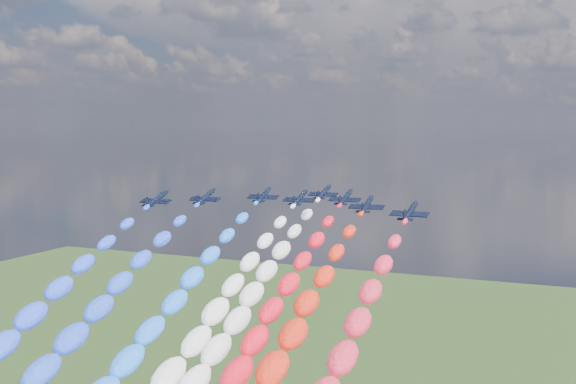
% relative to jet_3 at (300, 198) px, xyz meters
% --- Properties ---
extents(jet_0, '(8.43, 11.18, 5.71)m').
position_rel_jet_3_xyz_m(jet_0, '(-30.22, -16.24, 0.00)').
color(jet_0, black).
extents(jet_1, '(7.99, 10.86, 5.71)m').
position_rel_jet_3_xyz_m(jet_1, '(-22.05, -7.17, 0.00)').
color(jet_1, black).
extents(trail_1, '(6.54, 106.84, 54.89)m').
position_rel_jet_3_xyz_m(trail_1, '(-22.05, -61.58, -25.65)').
color(trail_1, blue).
extents(jet_2, '(8.59, 11.29, 5.71)m').
position_rel_jet_3_xyz_m(jet_2, '(-11.16, 3.10, 0.00)').
color(jet_2, black).
extents(trail_2, '(6.54, 106.84, 54.89)m').
position_rel_jet_3_xyz_m(trail_2, '(-11.16, -51.31, -25.65)').
color(trail_2, blue).
extents(jet_3, '(7.94, 10.82, 5.71)m').
position_rel_jet_3_xyz_m(jet_3, '(0.00, 0.00, 0.00)').
color(jet_3, black).
extents(trail_3, '(6.54, 106.84, 54.89)m').
position_rel_jet_3_xyz_m(trail_3, '(0.00, -54.41, -25.65)').
color(trail_3, white).
extents(jet_4, '(8.22, 11.03, 5.71)m').
position_rel_jet_3_xyz_m(jet_4, '(0.30, 15.60, 0.00)').
color(jet_4, black).
extents(trail_4, '(6.54, 106.84, 54.89)m').
position_rel_jet_3_xyz_m(trail_4, '(0.30, -38.81, -25.65)').
color(trail_4, silver).
extents(jet_5, '(8.19, 11.00, 5.71)m').
position_rel_jet_3_xyz_m(jet_5, '(9.86, 5.02, 0.00)').
color(jet_5, black).
extents(trail_5, '(6.54, 106.84, 54.89)m').
position_rel_jet_3_xyz_m(trail_5, '(9.86, -49.39, -25.65)').
color(trail_5, red).
extents(jet_6, '(8.27, 11.06, 5.71)m').
position_rel_jet_3_xyz_m(jet_6, '(19.33, -7.96, 0.00)').
color(jet_6, black).
extents(jet_7, '(8.52, 11.24, 5.71)m').
position_rel_jet_3_xyz_m(jet_7, '(31.29, -16.98, 0.00)').
color(jet_7, black).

